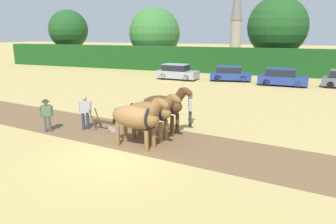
# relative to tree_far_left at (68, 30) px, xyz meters

# --- Properties ---
(ground_plane) EXTENTS (240.00, 240.00, 0.00)m
(ground_plane) POSITION_rel_tree_far_left_xyz_m (28.14, -33.20, -5.12)
(ground_plane) COLOR tan
(plowed_furrow_strip) EXTENTS (28.54, 7.57, 0.01)m
(plowed_furrow_strip) POSITION_rel_tree_far_left_xyz_m (24.28, -30.12, -5.12)
(plowed_furrow_strip) COLOR brown
(plowed_furrow_strip) RESTS_ON ground
(hedgerow) EXTENTS (67.73, 1.70, 3.01)m
(hedgerow) POSITION_rel_tree_far_left_xyz_m (28.14, -5.07, -3.62)
(hedgerow) COLOR #194719
(hedgerow) RESTS_ON ground
(tree_far_left) EXTENTS (6.11, 6.11, 8.19)m
(tree_far_left) POSITION_rel_tree_far_left_xyz_m (0.00, 0.00, 0.00)
(tree_far_left) COLOR #423323
(tree_far_left) RESTS_ON ground
(tree_left) EXTENTS (7.13, 7.13, 8.16)m
(tree_left) POSITION_rel_tree_far_left_xyz_m (15.17, -0.43, -0.53)
(tree_left) COLOR #423323
(tree_left) RESTS_ON ground
(tree_center_left) EXTENTS (7.34, 7.34, 9.07)m
(tree_center_left) POSITION_rel_tree_far_left_xyz_m (31.58, -0.03, 0.28)
(tree_center_left) COLOR brown
(tree_center_left) RESTS_ON ground
(church_spire) EXTENTS (2.39, 2.39, 15.49)m
(church_spire) POSITION_rel_tree_far_left_xyz_m (22.00, 24.11, 2.98)
(church_spire) COLOR gray
(church_spire) RESTS_ON ground
(draft_horse_lead_left) EXTENTS (2.93, 1.32, 2.33)m
(draft_horse_lead_left) POSITION_rel_tree_far_left_xyz_m (28.44, -31.82, -3.81)
(draft_horse_lead_left) COLOR brown
(draft_horse_lead_left) RESTS_ON ground
(draft_horse_lead_right) EXTENTS (2.84, 1.18, 2.31)m
(draft_horse_lead_right) POSITION_rel_tree_far_left_xyz_m (28.60, -30.70, -3.80)
(draft_horse_lead_right) COLOR brown
(draft_horse_lead_right) RESTS_ON ground
(draft_horse_trail_left) EXTENTS (2.81, 1.22, 2.43)m
(draft_horse_trail_left) POSITION_rel_tree_far_left_xyz_m (28.75, -29.59, -3.73)
(draft_horse_trail_left) COLOR #513319
(draft_horse_trail_left) RESTS_ON ground
(plow) EXTENTS (1.57, 0.53, 1.13)m
(plow) POSITION_rel_tree_far_left_xyz_m (25.94, -30.34, -4.81)
(plow) COLOR #4C331E
(plow) RESTS_ON ground
(farmer_at_plow) EXTENTS (0.47, 0.56, 1.73)m
(farmer_at_plow) POSITION_rel_tree_far_left_xyz_m (24.83, -30.50, -4.11)
(farmer_at_plow) COLOR #28334C
(farmer_at_plow) RESTS_ON ground
(farmer_beside_team) EXTENTS (0.44, 0.63, 1.74)m
(farmer_beside_team) POSITION_rel_tree_far_left_xyz_m (29.51, -27.90, -4.10)
(farmer_beside_team) COLOR #38332D
(farmer_beside_team) RESTS_ON ground
(farmer_onlooker_left) EXTENTS (0.49, 0.46, 1.62)m
(farmer_onlooker_left) POSITION_rel_tree_far_left_xyz_m (23.33, -31.54, -4.19)
(farmer_onlooker_left) COLOR #4C4C4C
(farmer_onlooker_left) RESTS_ON ground
(parked_car_far_left) EXTENTS (4.33, 2.09, 1.58)m
(parked_car_far_left) POSITION_rel_tree_far_left_xyz_m (22.92, -12.14, -4.36)
(parked_car_far_left) COLOR #9E9EA8
(parked_car_far_left) RESTS_ON ground
(parked_car_left) EXTENTS (4.22, 2.45, 1.47)m
(parked_car_left) POSITION_rel_tree_far_left_xyz_m (28.19, -11.16, -4.41)
(parked_car_left) COLOR navy
(parked_car_left) RESTS_ON ground
(parked_car_center_left) EXTENTS (4.35, 1.98, 1.57)m
(parked_car_center_left) POSITION_rel_tree_far_left_xyz_m (33.20, -12.24, -4.37)
(parked_car_center_left) COLOR navy
(parked_car_center_left) RESTS_ON ground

